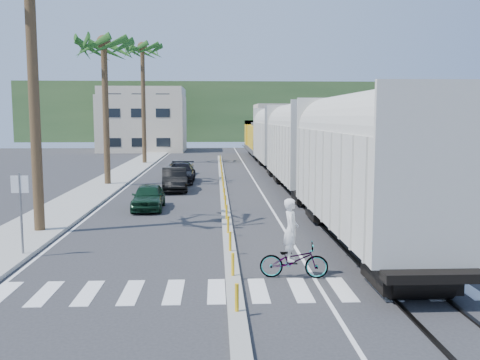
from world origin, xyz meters
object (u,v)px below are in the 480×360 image
object	(u,v)px
car_second	(174,179)
car_lead	(148,197)
cyclist	(293,253)
street_sign	(21,202)

from	to	relation	value
car_second	car_lead	bearing A→B (deg)	-101.82
car_lead	car_second	xyz separation A→B (m)	(0.83, 7.26, 0.08)
car_second	cyclist	size ratio (longest dim) A/B	1.94
cyclist	street_sign	bearing A→B (deg)	79.38
street_sign	car_second	size ratio (longest dim) A/B	0.63
street_sign	car_second	xyz separation A→B (m)	(4.02, 17.02, -1.21)
car_lead	cyclist	bearing A→B (deg)	-65.94
car_second	cyclist	world-z (taller)	cyclist
car_second	street_sign	bearing A→B (deg)	-108.60
car_lead	street_sign	bearing A→B (deg)	-109.42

